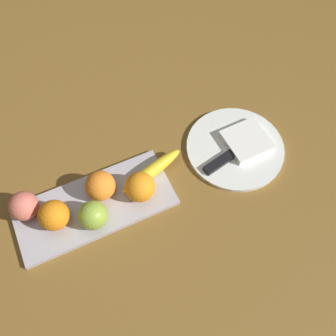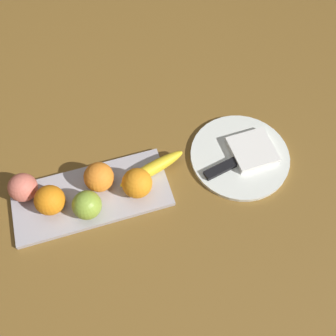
# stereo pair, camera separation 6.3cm
# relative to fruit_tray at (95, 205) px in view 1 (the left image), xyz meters

# --- Properties ---
(ground_plane) EXTENTS (2.40, 2.40, 0.00)m
(ground_plane) POSITION_rel_fruit_tray_xyz_m (0.01, -0.01, -0.01)
(ground_plane) COLOR brown
(fruit_tray) EXTENTS (0.37, 0.16, 0.01)m
(fruit_tray) POSITION_rel_fruit_tray_xyz_m (0.00, 0.00, 0.00)
(fruit_tray) COLOR #B5B1B9
(fruit_tray) RESTS_ON ground_plane
(apple) EXTENTS (0.07, 0.07, 0.07)m
(apple) POSITION_rel_fruit_tray_xyz_m (-0.01, -0.04, 0.04)
(apple) COLOR #8DAF39
(apple) RESTS_ON fruit_tray
(banana) EXTENTS (0.18, 0.08, 0.03)m
(banana) POSITION_rel_fruit_tray_xyz_m (0.16, 0.02, 0.02)
(banana) COLOR yellow
(banana) RESTS_ON fruit_tray
(orange_near_apple) EXTENTS (0.07, 0.07, 0.07)m
(orange_near_apple) POSITION_rel_fruit_tray_xyz_m (-0.09, -0.00, 0.04)
(orange_near_apple) COLOR orange
(orange_near_apple) RESTS_ON fruit_tray
(orange_near_banana) EXTENTS (0.07, 0.07, 0.07)m
(orange_near_banana) POSITION_rel_fruit_tray_xyz_m (0.11, -0.02, 0.04)
(orange_near_banana) COLOR orange
(orange_near_banana) RESTS_ON fruit_tray
(orange_center) EXTENTS (0.07, 0.07, 0.07)m
(orange_center) POSITION_rel_fruit_tray_xyz_m (0.03, 0.02, 0.04)
(orange_center) COLOR orange
(orange_center) RESTS_ON fruit_tray
(peach) EXTENTS (0.07, 0.07, 0.07)m
(peach) POSITION_rel_fruit_tray_xyz_m (-0.15, 0.05, 0.04)
(peach) COLOR #D76B59
(peach) RESTS_ON fruit_tray
(dinner_plate) EXTENTS (0.25, 0.25, 0.01)m
(dinner_plate) POSITION_rel_fruit_tray_xyz_m (0.39, 0.00, -0.00)
(dinner_plate) COLOR white
(dinner_plate) RESTS_ON ground_plane
(folded_napkin) EXTENTS (0.11, 0.11, 0.02)m
(folded_napkin) POSITION_rel_fruit_tray_xyz_m (0.42, -0.00, 0.01)
(folded_napkin) COLOR white
(folded_napkin) RESTS_ON dinner_plate
(knife) EXTENTS (0.18, 0.06, 0.01)m
(knife) POSITION_rel_fruit_tray_xyz_m (0.34, -0.02, 0.01)
(knife) COLOR silver
(knife) RESTS_ON dinner_plate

